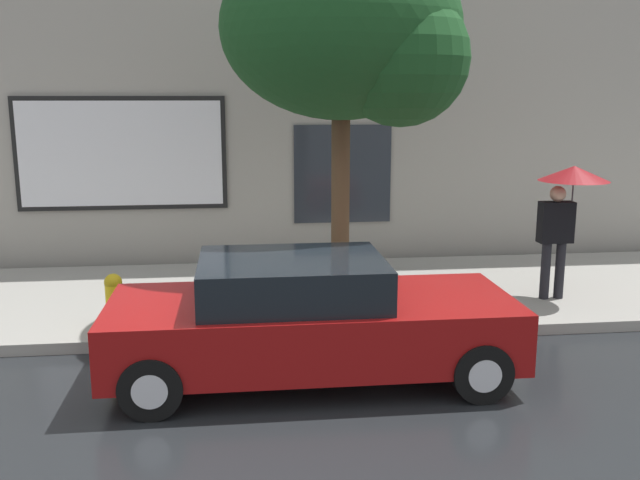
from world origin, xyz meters
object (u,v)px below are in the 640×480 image
Objects in this scene: fire_hydrant at (114,301)px; pedestrian_with_umbrella at (568,194)px; parked_car at (308,320)px; street_tree at (353,35)px.

fire_hydrant is 6.55m from pedestrian_with_umbrella.
parked_car is at bearing -34.34° from fire_hydrant.
parked_car reaches higher than fire_hydrant.
pedestrian_with_umbrella reaches higher than fire_hydrant.
street_tree reaches higher than pedestrian_with_umbrella.
fire_hydrant is (-2.38, 1.63, -0.19)m from parked_car.
fire_hydrant is 0.14× the size of street_tree.
pedestrian_with_umbrella is at bearing 5.32° from fire_hydrant.
pedestrian_with_umbrella is at bearing 1.07° from street_tree.
street_tree reaches higher than parked_car.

